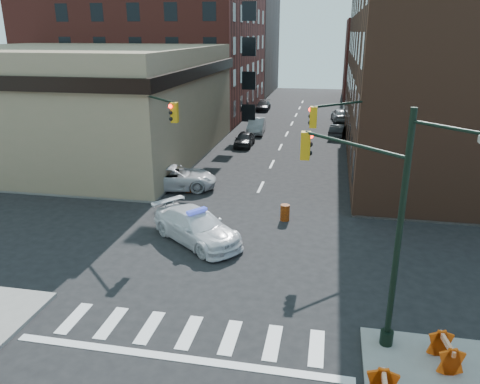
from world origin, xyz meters
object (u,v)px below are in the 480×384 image
at_px(pedestrian_b, 58,180).
at_px(barrel_bank, 189,185).
at_px(parked_car_enear, 338,131).
at_px(pedestrian_a, 100,180).
at_px(parked_car_wnear, 245,139).
at_px(police_car, 197,227).
at_px(pickup, 173,177).
at_px(barricade_se_a, 445,353).
at_px(barrel_road, 285,213).
at_px(barricade_nw_a, 142,180).
at_px(parked_car_wfar, 256,126).

xyz_separation_m(pedestrian_b, barrel_bank, (8.25, 2.15, -0.49)).
xyz_separation_m(parked_car_enear, pedestrian_a, (-15.08, -21.43, 0.47)).
xyz_separation_m(parked_car_wnear, parked_car_enear, (8.56, 5.60, -0.02)).
distance_m(police_car, pickup, 8.78).
bearing_deg(pedestrian_a, parked_car_enear, 98.89).
bearing_deg(pedestrian_b, barricade_se_a, -28.22).
height_order(police_car, pedestrian_b, pedestrian_b).
bearing_deg(pedestrian_a, pedestrian_b, -135.99).
distance_m(pickup, barrel_road, 9.07).
distance_m(parked_car_enear, barricade_nw_a, 23.42).
height_order(parked_car_enear, barricade_nw_a, parked_car_enear).
height_order(pickup, barrel_road, pickup).
height_order(parked_car_wfar, barricade_nw_a, parked_car_wfar).
bearing_deg(parked_car_wfar, police_car, -90.97).
distance_m(pedestrian_b, barrel_road, 15.19).
bearing_deg(barrel_road, barricade_nw_a, 160.19).
bearing_deg(barricade_nw_a, parked_car_enear, 49.44).
bearing_deg(barricade_nw_a, pedestrian_b, -164.70).
height_order(police_car, pedestrian_a, pedestrian_a).
distance_m(pickup, barrel_bank, 1.31).
xyz_separation_m(police_car, pedestrian_a, (-8.01, 5.33, 0.31)).
bearing_deg(barrel_bank, pedestrian_b, -165.37).
xyz_separation_m(barrel_road, barricade_se_a, (6.25, -11.41, 0.14)).
bearing_deg(parked_car_enear, barricade_nw_a, 63.91).
bearing_deg(barrel_bank, pickup, 163.12).
bearing_deg(parked_car_enear, pedestrian_a, 62.71).
distance_m(parked_car_enear, barricade_se_a, 34.64).
xyz_separation_m(parked_car_wfar, barricade_se_a, (11.71, -34.96, -0.18)).
bearing_deg(pedestrian_a, parked_car_wfar, 117.09).
relative_size(police_car, pedestrian_a, 2.88).
relative_size(pickup, barricade_nw_a, 4.59).
bearing_deg(pickup, barrel_road, -131.05).
height_order(pickup, pedestrian_a, pedestrian_a).
relative_size(pedestrian_b, barricade_se_a, 1.37).
height_order(parked_car_wfar, barrel_road, parked_car_wfar).
bearing_deg(police_car, pedestrian_b, 102.04).
distance_m(parked_car_wnear, parked_car_enear, 10.23).
bearing_deg(pickup, parked_car_wnear, -24.09).
distance_m(police_car, pedestrian_a, 9.63).
xyz_separation_m(parked_car_enear, barrel_bank, (-9.79, -19.28, -0.17)).
xyz_separation_m(barricade_se_a, barricade_nw_a, (-16.37, 15.05, 0.03)).
distance_m(police_car, barrel_road, 5.54).
distance_m(pickup, barricade_se_a, 21.14).
height_order(pickup, barrel_bank, pickup).
relative_size(barrel_bank, barricade_se_a, 0.80).
height_order(parked_car_wnear, barrel_bank, parked_car_wnear).
height_order(pedestrian_a, barricade_nw_a, pedestrian_a).
distance_m(barrel_road, barricade_se_a, 13.01).
xyz_separation_m(police_car, parked_car_enear, (7.07, 26.77, -0.16)).
bearing_deg(barricade_se_a, police_car, 44.39).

